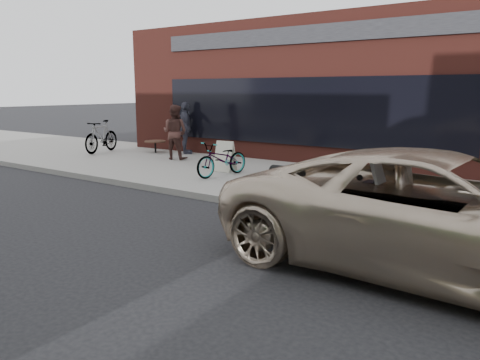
{
  "coord_description": "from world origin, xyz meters",
  "views": [
    {
      "loc": [
        4.69,
        -3.54,
        2.34
      ],
      "look_at": [
        0.27,
        2.76,
        0.85
      ],
      "focal_mm": 35.0,
      "sensor_mm": 36.0,
      "label": 1
    }
  ],
  "objects_px": {
    "cafe_patron_right": "(186,128)",
    "minivan": "(442,215)",
    "cafe_patron_left": "(175,132)",
    "bicycle_front": "(222,159)",
    "cafe_table": "(155,142)",
    "motorcycle": "(321,209)",
    "sandwich_sign": "(225,156)",
    "bicycle_rear": "(101,136)"
  },
  "relations": [
    {
      "from": "cafe_patron_right",
      "to": "minivan",
      "type": "bearing_deg",
      "value": -168.78
    },
    {
      "from": "cafe_patron_left",
      "to": "cafe_patron_right",
      "type": "relative_size",
      "value": 0.97
    },
    {
      "from": "bicycle_front",
      "to": "cafe_patron_right",
      "type": "bearing_deg",
      "value": 152.99
    },
    {
      "from": "minivan",
      "to": "cafe_table",
      "type": "xyz_separation_m",
      "value": [
        -10.69,
        5.58,
        -0.25
      ]
    },
    {
      "from": "motorcycle",
      "to": "cafe_patron_left",
      "type": "relative_size",
      "value": 1.32
    },
    {
      "from": "bicycle_front",
      "to": "cafe_table",
      "type": "distance_m",
      "value": 5.21
    },
    {
      "from": "cafe_table",
      "to": "cafe_patron_right",
      "type": "distance_m",
      "value": 1.25
    },
    {
      "from": "sandwich_sign",
      "to": "bicycle_rear",
      "type": "bearing_deg",
      "value": 168.16
    },
    {
      "from": "minivan",
      "to": "cafe_table",
      "type": "height_order",
      "value": "minivan"
    },
    {
      "from": "cafe_table",
      "to": "bicycle_front",
      "type": "bearing_deg",
      "value": -25.79
    },
    {
      "from": "cafe_patron_left",
      "to": "bicycle_front",
      "type": "bearing_deg",
      "value": 141.36
    },
    {
      "from": "bicycle_front",
      "to": "cafe_table",
      "type": "xyz_separation_m",
      "value": [
        -4.69,
        2.26,
        -0.06
      ]
    },
    {
      "from": "sandwich_sign",
      "to": "cafe_patron_right",
      "type": "distance_m",
      "value": 3.86
    },
    {
      "from": "bicycle_rear",
      "to": "sandwich_sign",
      "type": "xyz_separation_m",
      "value": [
        5.91,
        -0.6,
        -0.15
      ]
    },
    {
      "from": "sandwich_sign",
      "to": "minivan",
      "type": "bearing_deg",
      "value": -37.8
    },
    {
      "from": "minivan",
      "to": "cafe_patron_left",
      "type": "xyz_separation_m",
      "value": [
        -9.02,
        4.82,
        0.22
      ]
    },
    {
      "from": "sandwich_sign",
      "to": "cafe_patron_left",
      "type": "height_order",
      "value": "cafe_patron_left"
    },
    {
      "from": "minivan",
      "to": "bicycle_front",
      "type": "distance_m",
      "value": 6.86
    },
    {
      "from": "sandwich_sign",
      "to": "motorcycle",
      "type": "bearing_deg",
      "value": -46.07
    },
    {
      "from": "motorcycle",
      "to": "cafe_table",
      "type": "height_order",
      "value": "motorcycle"
    },
    {
      "from": "sandwich_sign",
      "to": "cafe_patron_left",
      "type": "distance_m",
      "value": 2.82
    },
    {
      "from": "minivan",
      "to": "bicycle_front",
      "type": "xyz_separation_m",
      "value": [
        -6.0,
        3.32,
        -0.2
      ]
    },
    {
      "from": "sandwich_sign",
      "to": "cafe_patron_left",
      "type": "relative_size",
      "value": 0.48
    },
    {
      "from": "cafe_table",
      "to": "minivan",
      "type": "bearing_deg",
      "value": -27.59
    },
    {
      "from": "cafe_patron_right",
      "to": "bicycle_front",
      "type": "bearing_deg",
      "value": -173.37
    },
    {
      "from": "motorcycle",
      "to": "cafe_patron_right",
      "type": "distance_m",
      "value": 9.99
    },
    {
      "from": "motorcycle",
      "to": "cafe_patron_left",
      "type": "distance_m",
      "value": 8.83
    },
    {
      "from": "bicycle_front",
      "to": "sandwich_sign",
      "type": "bearing_deg",
      "value": 130.61
    },
    {
      "from": "motorcycle",
      "to": "bicycle_rear",
      "type": "bearing_deg",
      "value": 157.42
    },
    {
      "from": "bicycle_front",
      "to": "bicycle_rear",
      "type": "height_order",
      "value": "bicycle_rear"
    },
    {
      "from": "cafe_table",
      "to": "cafe_patron_left",
      "type": "relative_size",
      "value": 0.43
    },
    {
      "from": "minivan",
      "to": "cafe_patron_left",
      "type": "bearing_deg",
      "value": 63.5
    },
    {
      "from": "bicycle_rear",
      "to": "cafe_table",
      "type": "bearing_deg",
      "value": 16.87
    },
    {
      "from": "minivan",
      "to": "cafe_patron_right",
      "type": "height_order",
      "value": "cafe_patron_right"
    },
    {
      "from": "sandwich_sign",
      "to": "cafe_table",
      "type": "bearing_deg",
      "value": 153.15
    },
    {
      "from": "cafe_patron_left",
      "to": "minivan",
      "type": "bearing_deg",
      "value": 139.64
    },
    {
      "from": "minivan",
      "to": "cafe_patron_right",
      "type": "xyz_separation_m",
      "value": [
        -9.61,
        6.0,
        0.25
      ]
    },
    {
      "from": "minivan",
      "to": "sandwich_sign",
      "type": "relative_size",
      "value": 6.89
    },
    {
      "from": "motorcycle",
      "to": "cafe_patron_left",
      "type": "height_order",
      "value": "cafe_patron_left"
    },
    {
      "from": "cafe_patron_right",
      "to": "motorcycle",
      "type": "bearing_deg",
      "value": -173.91
    },
    {
      "from": "bicycle_rear",
      "to": "motorcycle",
      "type": "bearing_deg",
      "value": -39.25
    },
    {
      "from": "minivan",
      "to": "sandwich_sign",
      "type": "bearing_deg",
      "value": 59.86
    }
  ]
}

